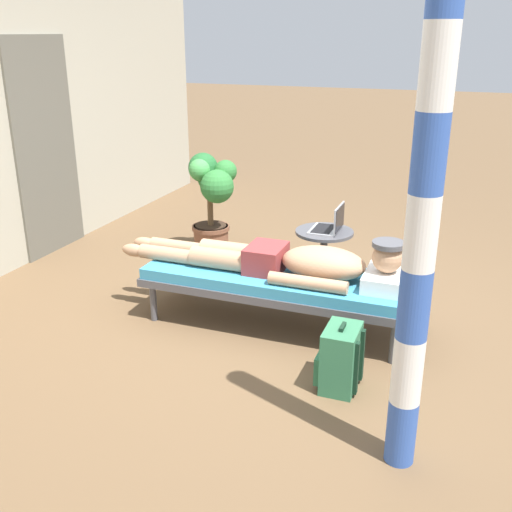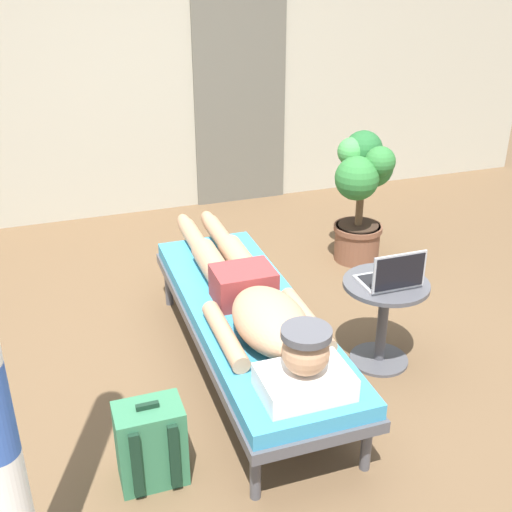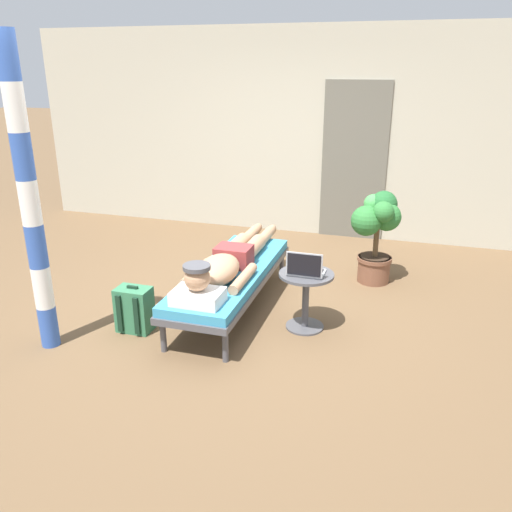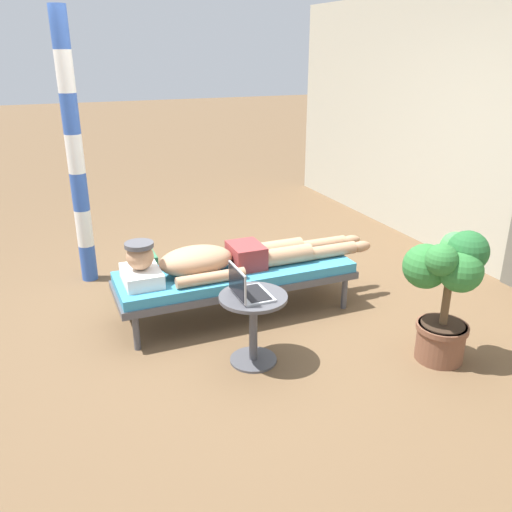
% 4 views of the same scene
% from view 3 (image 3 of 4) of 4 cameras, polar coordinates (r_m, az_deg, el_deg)
% --- Properties ---
extents(ground_plane, '(40.00, 40.00, 0.00)m').
position_cam_3_polar(ground_plane, '(5.05, -2.53, -5.93)').
color(ground_plane, brown).
extents(house_wall_back, '(7.60, 0.20, 2.70)m').
position_cam_3_polar(house_wall_back, '(7.23, 4.53, 13.22)').
color(house_wall_back, '#B2AD99').
rests_on(house_wall_back, ground).
extents(house_door_panel, '(0.84, 0.03, 2.04)m').
position_cam_3_polar(house_door_panel, '(7.04, 10.63, 10.04)').
color(house_door_panel, '#625F54').
rests_on(house_door_panel, ground).
extents(lounge_chair, '(0.64, 1.99, 0.42)m').
position_cam_3_polar(lounge_chair, '(4.93, -2.76, -2.20)').
color(lounge_chair, '#4C4C51').
rests_on(lounge_chair, ground).
extents(person_reclining, '(0.53, 2.17, 0.33)m').
position_cam_3_polar(person_reclining, '(4.77, -3.23, -0.75)').
color(person_reclining, white).
rests_on(person_reclining, lounge_chair).
extents(side_table, '(0.48, 0.48, 0.52)m').
position_cam_3_polar(side_table, '(4.61, 5.45, -3.81)').
color(side_table, '#4C4C51').
rests_on(side_table, ground).
extents(laptop, '(0.31, 0.24, 0.23)m').
position_cam_3_polar(laptop, '(4.47, 5.42, -1.42)').
color(laptop, '#A5A8AD').
rests_on(laptop, side_table).
extents(backpack, '(0.30, 0.26, 0.42)m').
position_cam_3_polar(backpack, '(4.74, -13.07, -5.70)').
color(backpack, '#33724C').
rests_on(backpack, ground).
extents(potted_plant, '(0.50, 0.51, 0.98)m').
position_cam_3_polar(potted_plant, '(5.62, 13.03, 2.87)').
color(potted_plant, brown).
rests_on(potted_plant, ground).
extents(porch_post, '(0.15, 0.15, 2.46)m').
position_cam_3_polar(porch_post, '(4.36, -23.42, 5.36)').
color(porch_post, '#3359B2').
rests_on(porch_post, ground).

